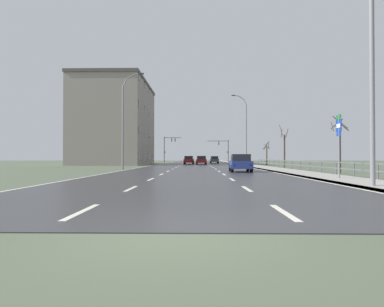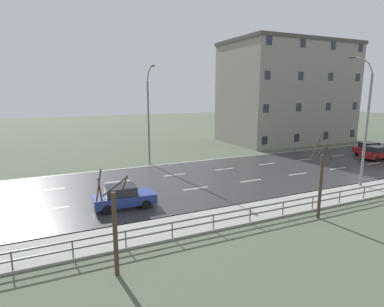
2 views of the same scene
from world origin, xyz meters
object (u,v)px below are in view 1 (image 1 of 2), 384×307
object	(u,v)px
traffic_signal_left	(168,145)
car_far_right	(201,160)
street_lamp_foreground	(368,62)
street_lamp_midground	(245,131)
car_far_left	(214,160)
highway_sign	(339,138)
traffic_signal_right	(224,148)
car_near_left	(189,160)
street_lamp_left_bank	(124,122)
car_mid_centre	(240,163)
brick_building	(116,124)

from	to	relation	value
traffic_signal_left	car_far_right	size ratio (longest dim) A/B	1.55
street_lamp_foreground	traffic_signal_left	world-z (taller)	street_lamp_foreground
street_lamp_midground	car_far_left	xyz separation A→B (m)	(-3.35, 23.32, -4.43)
highway_sign	car_far_right	size ratio (longest dim) A/B	0.90
highway_sign	street_lamp_midground	bearing A→B (deg)	91.83
traffic_signal_right	car_far_right	world-z (taller)	traffic_signal_right
traffic_signal_right	car_near_left	xyz separation A→B (m)	(-8.16, -16.96, -2.91)
street_lamp_left_bank	car_mid_centre	size ratio (longest dim) A/B	2.48
highway_sign	car_mid_centre	size ratio (longest dim) A/B	0.90
traffic_signal_left	car_far_right	distance (m)	21.94
car_far_left	car_mid_centre	distance (m)	42.28
traffic_signal_right	car_mid_centre	bearing A→B (deg)	-93.21
street_lamp_foreground	car_near_left	size ratio (longest dim) A/B	2.58
car_mid_centre	brick_building	xyz separation A→B (m)	(-18.89, 30.11, 6.78)
traffic_signal_right	car_far_left	xyz separation A→B (m)	(-2.78, -6.79, -2.91)
street_lamp_foreground	brick_building	bearing A→B (deg)	116.25
car_far_left	car_mid_centre	bearing A→B (deg)	-91.31
street_lamp_left_bank	street_lamp_foreground	bearing A→B (deg)	-53.72
street_lamp_foreground	car_near_left	bearing A→B (deg)	100.48
traffic_signal_left	car_far_left	xyz separation A→B (m)	(11.06, -8.02, -3.55)
street_lamp_midground	street_lamp_left_bank	size ratio (longest dim) A/B	1.03
street_lamp_foreground	traffic_signal_right	world-z (taller)	street_lamp_foreground
car_far_right	brick_building	size ratio (longest dim) A/B	0.21
car_far_right	brick_building	bearing A→B (deg)	178.32
highway_sign	car_mid_centre	world-z (taller)	highway_sign
car_mid_centre	car_near_left	xyz separation A→B (m)	(-5.41, 32.11, 0.00)
highway_sign	car_near_left	distance (m)	43.19
traffic_signal_right	traffic_signal_left	world-z (taller)	traffic_signal_left
car_near_left	car_mid_centre	bearing A→B (deg)	-78.34
street_lamp_left_bank	traffic_signal_right	bearing A→B (deg)	71.78
street_lamp_left_bank	car_far_left	size ratio (longest dim) A/B	2.50
car_far_right	brick_building	world-z (taller)	brick_building
car_near_left	brick_building	bearing A→B (deg)	-169.50
car_near_left	car_far_right	xyz separation A→B (m)	(2.33, -1.92, 0.00)
street_lamp_midground	highway_sign	world-z (taller)	street_lamp_midground
brick_building	car_near_left	bearing A→B (deg)	8.42
traffic_signal_left	car_far_right	bearing A→B (deg)	-68.30
highway_sign	street_lamp_foreground	bearing A→B (deg)	-101.31
traffic_signal_left	car_near_left	distance (m)	19.39
street_lamp_midground	car_far_right	distance (m)	13.66
car_near_left	car_far_right	bearing A→B (deg)	-37.44
brick_building	car_mid_centre	bearing A→B (deg)	-57.89
car_mid_centre	car_near_left	size ratio (longest dim) A/B	1.00
street_lamp_left_bank	brick_building	world-z (taller)	brick_building
car_mid_centre	street_lamp_midground	bearing A→B (deg)	82.26
street_lamp_foreground	car_mid_centre	xyz separation A→B (m)	(-3.26, 14.82, -4.44)
car_mid_centre	car_far_right	bearing A→B (deg)	98.01
car_mid_centre	street_lamp_left_bank	bearing A→B (deg)	157.06
street_lamp_left_bank	traffic_signal_right	size ratio (longest dim) A/B	1.86
street_lamp_foreground	brick_building	distance (m)	50.15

